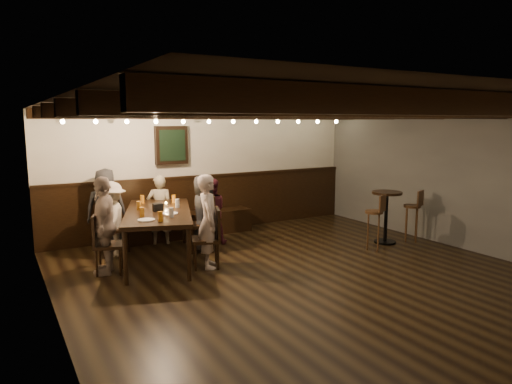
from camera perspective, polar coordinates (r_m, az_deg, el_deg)
room at (r=7.96m, az=-4.04°, el=0.70°), size 7.00×7.00×7.00m
dining_table at (r=7.31m, az=-12.11°, el=-2.80°), size 1.64×2.37×0.81m
chair_left_near at (r=7.90m, az=-17.18°, el=-5.56°), size 0.54×0.54×0.93m
chair_left_far at (r=7.04m, az=-17.97°, el=-7.50°), size 0.51×0.51×0.88m
chair_right_near at (r=7.86m, az=-6.65°, el=-5.23°), size 0.56×0.56×0.96m
chair_right_far at (r=7.00m, az=-6.13°, el=-7.14°), size 0.53×0.53×0.90m
person_bench_left at (r=8.27m, az=-18.21°, el=-2.02°), size 0.80×0.65×1.41m
person_bench_centre at (r=8.36m, az=-11.93°, el=-2.17°), size 0.53×0.44×1.26m
person_bench_right at (r=8.24m, az=-5.67°, el=-2.41°), size 0.70×0.62×1.19m
person_left_near at (r=7.83m, az=-17.51°, el=-3.22°), size 0.70×0.90×1.23m
person_left_far at (r=6.94m, az=-18.40°, el=-3.97°), size 0.61×0.90×1.42m
person_right_near at (r=7.78m, az=-6.48°, el=-2.61°), size 0.61×0.75×1.32m
person_right_far at (r=6.89m, az=-5.93°, el=-3.66°), size 0.49×0.60×1.42m
pint_a at (r=7.98m, az=-14.04°, el=-0.89°), size 0.07×0.07×0.14m
pint_b at (r=7.92m, az=-10.23°, el=-0.84°), size 0.07×0.07×0.14m
pint_c at (r=7.39m, az=-14.45°, el=-1.67°), size 0.07×0.07×0.14m
pint_d at (r=7.47m, az=-9.81°, el=-1.40°), size 0.07×0.07×0.14m
pint_e at (r=6.85m, az=-14.07°, el=-2.47°), size 0.07×0.07×0.14m
pint_f at (r=6.74m, az=-10.55°, el=-2.54°), size 0.07×0.07×0.14m
pint_g at (r=6.49m, az=-11.87°, el=-3.00°), size 0.07×0.07×0.14m
plate_near at (r=6.61m, az=-13.57°, el=-3.41°), size 0.24×0.24×0.01m
plate_far at (r=6.99m, az=-10.71°, el=-2.65°), size 0.24×0.24×0.01m
condiment_caddy at (r=7.23m, az=-12.15°, el=-1.89°), size 0.15×0.10×0.12m
candle at (r=7.58m, az=-11.18°, el=-1.64°), size 0.05×0.05×0.05m
high_top_table at (r=8.57m, az=15.98°, el=-2.10°), size 0.53×0.53×0.95m
bar_stool_left at (r=8.13m, az=14.49°, el=-4.52°), size 0.34×0.35×0.96m
bar_stool_right at (r=8.88m, az=18.88°, el=-3.60°), size 0.33×0.34×0.96m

